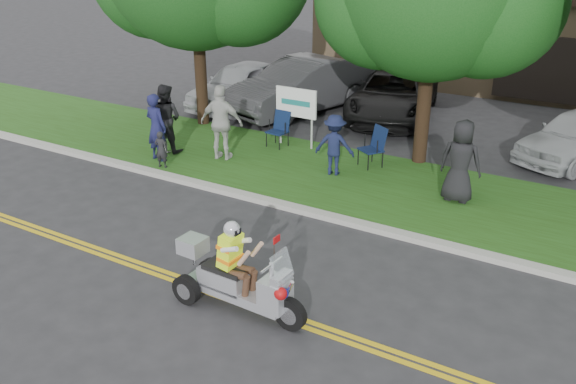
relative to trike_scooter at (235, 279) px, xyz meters
The scene contains 20 objects.
ground 0.91m from the trike_scooter, 106.88° to the left, with size 120.00×120.00×0.00m, color #28282B.
centerline_near 0.59m from the trike_scooter, 151.56° to the left, with size 60.00×0.10×0.01m, color gold.
centerline_far 0.64m from the trike_scooter, 127.55° to the left, with size 60.00×0.10×0.01m, color gold.
curb 3.78m from the trike_scooter, 93.22° to the left, with size 60.00×0.25×0.12m, color #A8A89E.
grass_verge 5.92m from the trike_scooter, 92.05° to the left, with size 60.00×4.00×0.10m, color #234713.
commercial_building 19.81m from the trike_scooter, 84.80° to the left, with size 18.00×8.20×4.00m.
business_sign 7.96m from the trike_scooter, 113.10° to the left, with size 1.25×0.06×1.75m.
trike_scooter is the anchor object (origin of this frame).
lawn_chair_a 7.01m from the trike_scooter, 94.89° to the left, with size 0.76×0.77×1.03m.
lawn_chair_b 7.91m from the trike_scooter, 116.39° to the left, with size 0.57×0.58×0.98m.
spectator_adult_left 7.24m from the trike_scooter, 141.74° to the left, with size 0.65×0.42×1.78m, color #191B45.
spectator_adult_mid 7.84m from the trike_scooter, 139.14° to the left, with size 0.90×0.70×1.86m, color black.
spectator_adult_right 6.89m from the trike_scooter, 128.20° to the left, with size 1.16×0.48×1.97m, color beige.
spectator_chair_a 6.06m from the trike_scooter, 101.69° to the left, with size 0.98×0.56×1.52m, color #151B3B.
spectator_chair_b 6.21m from the trike_scooter, 72.35° to the left, with size 0.91×0.59×1.87m, color black.
child_left 6.63m from the trike_scooter, 141.84° to the left, with size 0.35×0.23×0.96m, color black.
child_right 7.81m from the trike_scooter, 139.76° to the left, with size 0.42×0.33×0.87m, color silver.
parked_car_far_left 12.43m from the trike_scooter, 124.51° to the left, with size 1.81×4.50×1.53m, color #B2B4BA.
parked_car_left 11.75m from the trike_scooter, 114.44° to the left, with size 1.89×5.41×1.78m, color #323234.
parked_car_mid 11.84m from the trike_scooter, 99.64° to the left, with size 2.48×5.39×1.50m, color black.
Camera 1 is at (5.25, -7.49, 5.73)m, focal length 38.00 mm.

